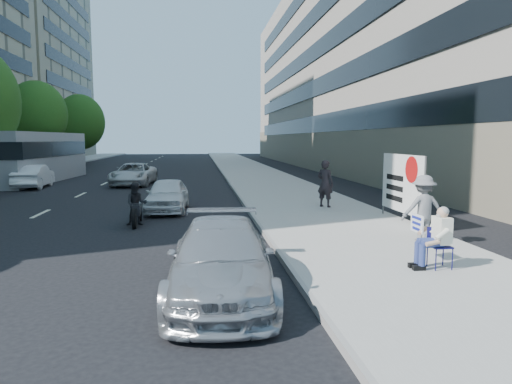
{
  "coord_description": "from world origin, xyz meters",
  "views": [
    {
      "loc": [
        -0.45,
        -10.15,
        2.84
      ],
      "look_at": [
        1.05,
        1.79,
        1.45
      ],
      "focal_mm": 32.0,
      "sensor_mm": 36.0,
      "label": 1
    }
  ],
  "objects": [
    {
      "name": "tree_far_d",
      "position": [
        -13.7,
        30.0,
        4.89
      ],
      "size": [
        4.8,
        4.8,
        7.65
      ],
      "color": "#382616",
      "rests_on": "ground"
    },
    {
      "name": "ground",
      "position": [
        0.0,
        0.0,
        0.0
      ],
      "size": [
        160.0,
        160.0,
        0.0
      ],
      "primitive_type": "plane",
      "color": "black",
      "rests_on": "ground"
    },
    {
      "name": "seated_protester",
      "position": [
        4.43,
        -1.34,
        0.87
      ],
      "size": [
        0.83,
        1.12,
        1.31
      ],
      "color": "#141356",
      "rests_on": "near_sidewalk"
    },
    {
      "name": "pedestrian_woman",
      "position": [
        4.54,
        7.45,
        1.09
      ],
      "size": [
        0.81,
        0.8,
        1.88
      ],
      "primitive_type": "imported",
      "rotation": [
        0.0,
        0.0,
        2.39
      ],
      "color": "black",
      "rests_on": "near_sidewalk"
    },
    {
      "name": "near_building",
      "position": [
        17.0,
        32.0,
        10.0
      ],
      "size": [
        14.0,
        70.0,
        20.0
      ],
      "primitive_type": "cube",
      "color": "gray",
      "rests_on": "ground"
    },
    {
      "name": "jogger",
      "position": [
        5.44,
        1.14,
        1.03
      ],
      "size": [
        1.16,
        0.69,
        1.76
      ],
      "primitive_type": "imported",
      "rotation": [
        0.0,
        0.0,
        3.11
      ],
      "color": "slate",
      "rests_on": "near_sidewalk"
    },
    {
      "name": "near_sidewalk",
      "position": [
        4.0,
        20.0,
        0.07
      ],
      "size": [
        5.0,
        120.0,
        0.15
      ],
      "primitive_type": "cube",
      "color": "gray",
      "rests_on": "ground"
    },
    {
      "name": "protest_banner",
      "position": [
        6.18,
        4.06,
        1.4
      ],
      "size": [
        0.08,
        3.06,
        2.2
      ],
      "color": "#4C4C4C",
      "rests_on": "near_sidewalk"
    },
    {
      "name": "tree_far_e",
      "position": [
        -13.7,
        44.0,
        4.78
      ],
      "size": [
        5.4,
        5.4,
        7.89
      ],
      "color": "#382616",
      "rests_on": "ground"
    },
    {
      "name": "white_sedan_near",
      "position": [
        -1.71,
        8.1,
        0.65
      ],
      "size": [
        1.69,
        3.89,
        1.31
      ],
      "primitive_type": "imported",
      "rotation": [
        0.0,
        0.0,
        -0.04
      ],
      "color": "silver",
      "rests_on": "ground"
    },
    {
      "name": "white_sedan_mid",
      "position": [
        -10.1,
        17.95,
        0.68
      ],
      "size": [
        1.75,
        4.23,
        1.36
      ],
      "primitive_type": "imported",
      "rotation": [
        0.0,
        0.0,
        3.22
      ],
      "color": "silver",
      "rests_on": "ground"
    },
    {
      "name": "white_sedan_far",
      "position": [
        -4.49,
        18.91,
        0.68
      ],
      "size": [
        2.65,
        5.07,
        1.36
      ],
      "primitive_type": "imported",
      "rotation": [
        0.0,
        0.0,
        -0.08
      ],
      "color": "#BEBEBE",
      "rests_on": "ground"
    },
    {
      "name": "bus",
      "position": [
        -11.21,
        22.38,
        1.64
      ],
      "size": [
        3.34,
        12.19,
        3.3
      ],
      "rotation": [
        0.0,
        0.0,
        -0.06
      ],
      "color": "gray",
      "rests_on": "ground"
    },
    {
      "name": "parked_sedan",
      "position": [
        -0.06,
        -2.0,
        0.66
      ],
      "size": [
        2.12,
        4.68,
        1.33
      ],
      "primitive_type": "imported",
      "rotation": [
        0.0,
        0.0,
        -0.06
      ],
      "color": "#9EA1A5",
      "rests_on": "ground"
    },
    {
      "name": "motorcycle",
      "position": [
        -2.52,
        5.19,
        0.64
      ],
      "size": [
        0.73,
        2.05,
        1.42
      ],
      "rotation": [
        0.0,
        0.0,
        0.07
      ],
      "color": "black",
      "rests_on": "ground"
    }
  ]
}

